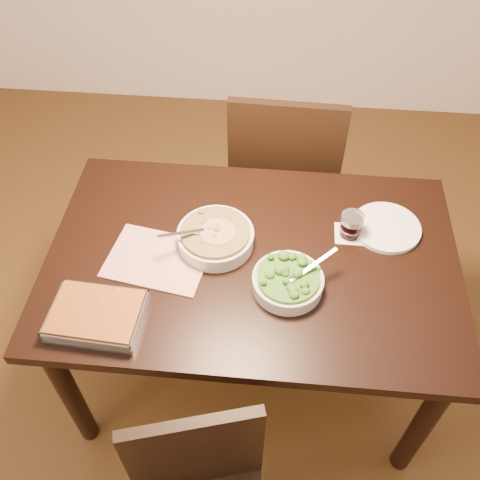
% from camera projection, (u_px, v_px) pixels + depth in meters
% --- Properties ---
extents(ground, '(4.00, 4.00, 0.00)m').
position_uv_depth(ground, '(250.00, 363.00, 2.38)').
color(ground, '#4F3616').
rests_on(ground, ground).
extents(table, '(1.40, 0.90, 0.75)m').
position_uv_depth(table, '(252.00, 273.00, 1.89)').
color(table, black).
rests_on(table, ground).
extents(magazine_a, '(0.37, 0.30, 0.01)m').
position_uv_depth(magazine_a, '(158.00, 259.00, 1.80)').
color(magazine_a, '#A12E3E').
rests_on(magazine_a, table).
extents(coaster, '(0.10, 0.10, 0.00)m').
position_uv_depth(coaster, '(349.00, 234.00, 1.88)').
color(coaster, white).
rests_on(coaster, table).
extents(stew_bowl, '(0.27, 0.27, 0.10)m').
position_uv_depth(stew_bowl, '(216.00, 237.00, 1.83)').
color(stew_bowl, white).
rests_on(stew_bowl, table).
extents(broccoli_bowl, '(0.24, 0.23, 0.09)m').
position_uv_depth(broccoli_bowl, '(288.00, 281.00, 1.71)').
color(broccoli_bowl, white).
rests_on(broccoli_bowl, table).
extents(baking_dish, '(0.29, 0.22, 0.05)m').
position_uv_depth(baking_dish, '(97.00, 315.00, 1.63)').
color(baking_dish, silver).
rests_on(baking_dish, table).
extents(wine_tumbler, '(0.08, 0.08, 0.09)m').
position_uv_depth(wine_tumbler, '(351.00, 225.00, 1.85)').
color(wine_tumbler, black).
rests_on(wine_tumbler, coaster).
extents(dinner_plate, '(0.24, 0.24, 0.02)m').
position_uv_depth(dinner_plate, '(386.00, 227.00, 1.89)').
color(dinner_plate, white).
rests_on(dinner_plate, table).
extents(chair_far, '(0.48, 0.48, 0.99)m').
position_uv_depth(chair_far, '(284.00, 170.00, 2.40)').
color(chair_far, black).
rests_on(chair_far, ground).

